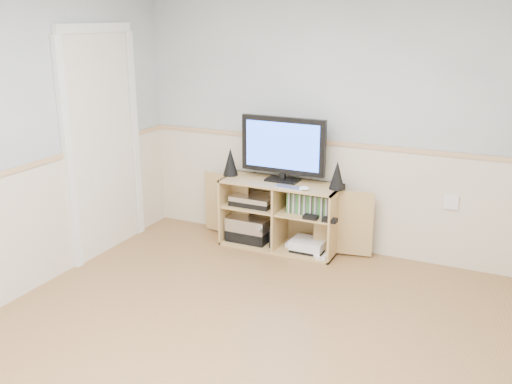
# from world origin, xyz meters

# --- Properties ---
(room) EXTENTS (4.04, 4.54, 2.54)m
(room) POSITION_xyz_m (-0.06, 0.12, 1.22)
(room) COLOR #AF7D4D
(room) RESTS_ON ground
(media_cabinet) EXTENTS (1.75, 0.42, 0.65)m
(media_cabinet) POSITION_xyz_m (-0.51, 2.06, 0.33)
(media_cabinet) COLOR tan
(media_cabinet) RESTS_ON floor
(monitor) EXTENTS (0.82, 0.18, 0.61)m
(monitor) POSITION_xyz_m (-0.51, 2.06, 0.98)
(monitor) COLOR black
(monitor) RESTS_ON media_cabinet
(speaker_left) EXTENTS (0.15, 0.15, 0.27)m
(speaker_left) POSITION_xyz_m (-1.05, 2.03, 0.78)
(speaker_left) COLOR black
(speaker_left) RESTS_ON media_cabinet
(speaker_right) EXTENTS (0.14, 0.14, 0.26)m
(speaker_right) POSITION_xyz_m (0.03, 2.03, 0.78)
(speaker_right) COLOR black
(speaker_right) RESTS_ON media_cabinet
(keyboard) EXTENTS (0.28, 0.13, 0.01)m
(keyboard) POSITION_xyz_m (-0.36, 1.87, 0.66)
(keyboard) COLOR silver
(keyboard) RESTS_ON media_cabinet
(mouse) EXTENTS (0.10, 0.08, 0.04)m
(mouse) POSITION_xyz_m (-0.22, 1.87, 0.67)
(mouse) COLOR white
(mouse) RESTS_ON media_cabinet
(av_components) EXTENTS (0.50, 0.30, 0.47)m
(av_components) POSITION_xyz_m (-0.81, 2.01, 0.22)
(av_components) COLOR black
(av_components) RESTS_ON media_cabinet
(game_consoles) EXTENTS (0.45, 0.30, 0.11)m
(game_consoles) POSITION_xyz_m (-0.22, 2.00, 0.07)
(game_consoles) COLOR white
(game_consoles) RESTS_ON media_cabinet
(game_cases) EXTENTS (0.40, 0.13, 0.19)m
(game_cases) POSITION_xyz_m (-0.21, 1.99, 0.48)
(game_cases) COLOR #3F8C3F
(game_cases) RESTS_ON media_cabinet
(wall_outlet) EXTENTS (0.12, 0.03, 0.12)m
(wall_outlet) POSITION_xyz_m (1.00, 2.23, 0.60)
(wall_outlet) COLOR white
(wall_outlet) RESTS_ON wall_back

